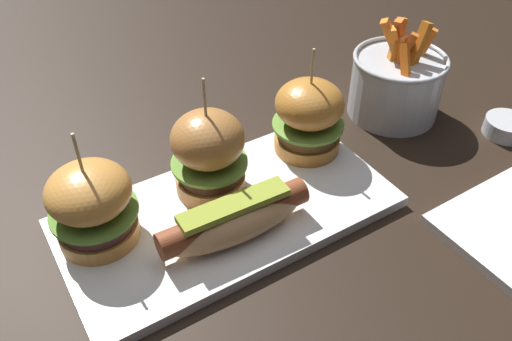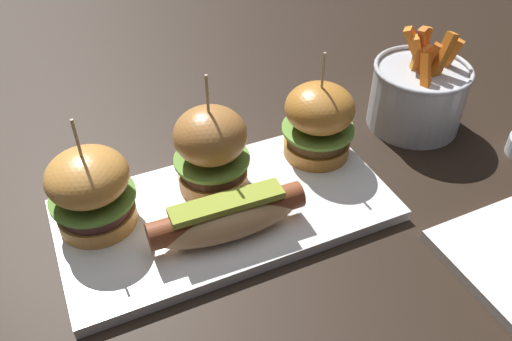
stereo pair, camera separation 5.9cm
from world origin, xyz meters
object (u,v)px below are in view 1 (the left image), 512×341
at_px(slider_right, 309,116).
at_px(slider_left, 92,205).
at_px(slider_center, 211,152).
at_px(fries_bucket, 396,83).
at_px(sauce_ramekin, 506,126).
at_px(hot_dog, 235,219).
at_px(platter_main, 228,213).

bearing_deg(slider_right, slider_left, -178.19).
relative_size(slider_left, slider_right, 0.97).
relative_size(slider_left, slider_center, 0.92).
relative_size(fries_bucket, sauce_ramekin, 2.38).
bearing_deg(hot_dog, sauce_ramekin, -2.92).
bearing_deg(fries_bucket, slider_left, -176.61).
height_order(hot_dog, slider_center, slider_center).
bearing_deg(slider_right, fries_bucket, 6.03).
xyz_separation_m(platter_main, hot_dog, (-0.01, -0.04, 0.03)).
bearing_deg(fries_bucket, slider_center, -175.93).
height_order(slider_left, slider_center, slider_center).
relative_size(slider_center, fries_bucket, 1.06).
height_order(slider_right, fries_bucket, slider_right).
bearing_deg(platter_main, fries_bucket, 11.36).
xyz_separation_m(slider_center, slider_right, (0.14, 0.00, -0.00)).
bearing_deg(hot_dog, slider_left, 149.00).
height_order(slider_left, fries_bucket, slider_left).
distance_m(platter_main, hot_dog, 0.05).
relative_size(slider_center, slider_right, 1.06).
bearing_deg(slider_right, platter_main, -162.65).
bearing_deg(slider_left, slider_center, 1.91).
distance_m(slider_center, fries_bucket, 0.31).
bearing_deg(platter_main, slider_right, 17.35).
distance_m(slider_left, fries_bucket, 0.45).
bearing_deg(sauce_ramekin, slider_left, 169.96).
height_order(hot_dog, sauce_ramekin, hot_dog).
bearing_deg(fries_bucket, platter_main, -168.64).
relative_size(hot_dog, fries_bucket, 1.21).
xyz_separation_m(hot_dog, slider_left, (-0.12, 0.07, 0.02)).
xyz_separation_m(slider_center, sauce_ramekin, (0.40, -0.10, -0.05)).
bearing_deg(sauce_ramekin, fries_bucket, 128.26).
height_order(platter_main, fries_bucket, fries_bucket).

